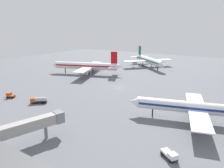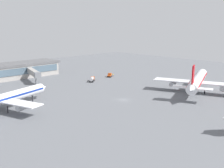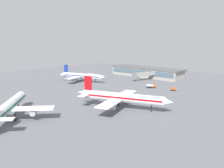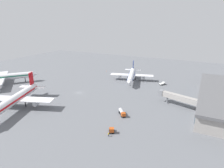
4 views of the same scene
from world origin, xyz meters
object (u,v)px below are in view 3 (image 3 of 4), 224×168
object	(u,v)px
airplane_taxiing	(82,76)
safety_cone_near_gate	(36,84)
airplane_distant	(8,107)
ground_crew_worker	(177,90)
airplane_at_gate	(121,98)
fuel_truck	(151,86)
baggage_tug	(173,89)
pushback_tractor	(103,77)

from	to	relation	value
airplane_taxiing	safety_cone_near_gate	bearing A→B (deg)	-134.51
airplane_taxiing	airplane_distant	bearing A→B (deg)	-74.68
ground_crew_worker	airplane_at_gate	bearing A→B (deg)	6.47
fuel_truck	airplane_distant	bearing A→B (deg)	-132.80
airplane_at_gate	baggage_tug	xyz separation A→B (m)	(2.89, -55.04, -4.31)
fuel_truck	pushback_tractor	world-z (taller)	fuel_truck
airplane_at_gate	fuel_truck	bearing A→B (deg)	88.89
airplane_at_gate	airplane_taxiing	xyz separation A→B (m)	(74.25, -36.00, -0.85)
fuel_truck	pushback_tractor	distance (m)	56.48
airplane_distant	pushback_tractor	distance (m)	117.20
fuel_truck	safety_cone_near_gate	size ratio (longest dim) A/B	10.07
airplane_taxiing	ground_crew_worker	bearing A→B (deg)	-2.26
airplane_taxiing	ground_crew_worker	size ratio (longest dim) A/B	24.44
airplane_distant	ground_crew_worker	world-z (taller)	airplane_distant
baggage_tug	airplane_distant	bearing A→B (deg)	-129.86
airplane_at_gate	ground_crew_worker	bearing A→B (deg)	69.12
pushback_tractor	ground_crew_worker	size ratio (longest dim) A/B	2.81
airplane_distant	safety_cone_near_gate	distance (m)	83.90
airplane_at_gate	ground_crew_worker	size ratio (longest dim) A/B	28.40
airplane_at_gate	safety_cone_near_gate	size ratio (longest dim) A/B	79.05
fuel_truck	ground_crew_worker	xyz separation A→B (m)	(-18.92, -2.50, -0.54)
airplane_taxiing	safety_cone_near_gate	xyz separation A→B (m)	(16.49, 31.25, -4.32)
pushback_tractor	baggage_tug	bearing A→B (deg)	-148.75
airplane_at_gate	airplane_distant	world-z (taller)	airplane_at_gate
airplane_distant	fuel_truck	size ratio (longest dim) A/B	6.56
safety_cone_near_gate	baggage_tug	bearing A→B (deg)	-150.21
airplane_taxiing	fuel_truck	bearing A→B (deg)	0.02
airplane_distant	ground_crew_worker	bearing A→B (deg)	-62.32
pushback_tractor	airplane_distant	bearing A→B (deg)	151.27
airplane_at_gate	baggage_tug	size ratio (longest dim) A/B	12.75
ground_crew_worker	safety_cone_near_gate	xyz separation A→B (m)	(90.73, 50.35, -0.55)
baggage_tug	safety_cone_near_gate	size ratio (longest dim) A/B	6.20
fuel_truck	baggage_tug	size ratio (longest dim) A/B	1.62
fuel_truck	safety_cone_near_gate	world-z (taller)	fuel_truck
airplane_distant	fuel_truck	bearing A→B (deg)	-51.81
fuel_truck	ground_crew_worker	bearing A→B (deg)	-32.60
airplane_distant	pushback_tractor	size ratio (longest dim) A/B	8.45
airplane_at_gate	baggage_tug	bearing A→B (deg)	72.12
pushback_tractor	safety_cone_near_gate	distance (m)	57.53
airplane_taxiing	fuel_truck	world-z (taller)	airplane_taxiing
ground_crew_worker	airplane_distant	bearing A→B (deg)	-6.72
baggage_tug	pushback_tractor	bearing A→B (deg)	147.78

